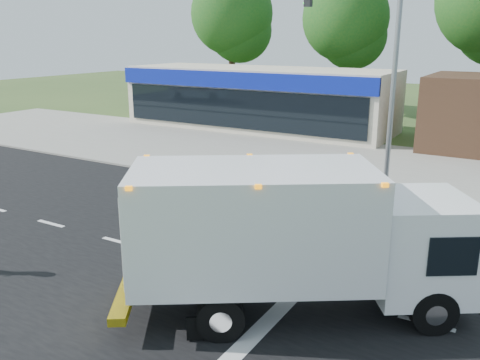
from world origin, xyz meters
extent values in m
plane|color=#385123|center=(0.00, 0.00, 0.00)|extent=(120.00, 120.00, 0.00)
cube|color=black|center=(0.00, 0.00, 0.00)|extent=(60.00, 14.00, 0.02)
cube|color=gray|center=(0.00, 8.20, 0.06)|extent=(60.00, 2.40, 0.12)
cube|color=gray|center=(0.00, 14.00, 0.01)|extent=(60.00, 9.00, 0.02)
cube|color=silver|center=(-6.00, 0.00, 0.02)|extent=(1.20, 0.15, 0.01)
cube|color=silver|center=(-3.00, 0.00, 0.02)|extent=(1.20, 0.15, 0.01)
cube|color=silver|center=(0.00, 0.00, 0.02)|extent=(1.20, 0.15, 0.01)
cube|color=silver|center=(3.00, 0.00, 0.02)|extent=(1.20, 0.15, 0.01)
cube|color=silver|center=(6.00, 0.00, 0.02)|extent=(1.20, 0.15, 0.01)
cube|color=silver|center=(3.00, -3.00, 0.02)|extent=(0.40, 7.00, 0.01)
cube|color=black|center=(2.52, -1.51, 0.72)|extent=(4.88, 3.68, 0.36)
cube|color=white|center=(5.58, 0.49, 1.60)|extent=(2.93, 2.98, 2.16)
cube|color=black|center=(6.40, 1.02, 1.80)|extent=(1.20, 1.72, 0.93)
cube|color=white|center=(2.52, -1.51, 2.16)|extent=(5.66, 4.88, 2.42)
cube|color=silver|center=(0.34, -2.93, 2.11)|extent=(1.18, 1.76, 1.96)
cube|color=yellow|center=(0.19, -3.03, 0.57)|extent=(1.65, 2.27, 0.19)
cube|color=orange|center=(2.52, -1.51, 3.35)|extent=(5.51, 4.81, 0.08)
cylinder|color=black|center=(5.09, 1.33, 0.49)|extent=(1.00, 0.80, 0.99)
cylinder|color=black|center=(6.16, -0.30, 0.49)|extent=(1.00, 0.80, 0.99)
cylinder|color=black|center=(1.35, -1.04, 0.49)|extent=(1.00, 0.80, 0.99)
cylinder|color=black|center=(2.48, -2.77, 0.49)|extent=(1.00, 0.80, 0.99)
cube|color=#BFB39E|center=(-9.00, 20.00, 2.00)|extent=(18.00, 6.00, 4.00)
cube|color=#0B1B96|center=(-9.00, 16.95, 3.40)|extent=(18.00, 0.30, 1.00)
cube|color=black|center=(-9.00, 16.95, 1.60)|extent=(17.00, 0.12, 2.40)
cylinder|color=gray|center=(3.00, 7.60, 4.00)|extent=(0.18, 0.18, 8.00)
cylinder|color=#332114|center=(-16.00, 28.00, 3.67)|extent=(0.56, 0.56, 7.35)
sphere|color=#164E1A|center=(-16.00, 28.00, 7.88)|extent=(6.93, 6.93, 6.93)
sphere|color=#164E1A|center=(-15.50, 28.50, 6.51)|extent=(5.46, 5.46, 5.46)
cylinder|color=#332114|center=(-6.00, 28.00, 3.43)|extent=(0.56, 0.56, 6.86)
sphere|color=#164E1A|center=(-6.00, 28.00, 7.35)|extent=(6.47, 6.47, 6.47)
sphere|color=#164E1A|center=(-5.50, 28.50, 6.08)|extent=(5.10, 5.10, 5.10)
camera|label=1|loc=(7.46, -10.45, 6.01)|focal=38.00mm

